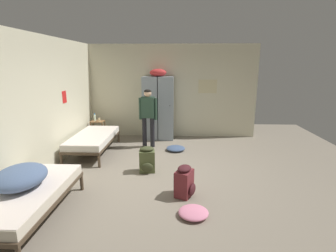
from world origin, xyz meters
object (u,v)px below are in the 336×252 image
(shelf_unit, at_px, (98,128))
(lotion_bottle, at_px, (99,119))
(bed_left_front, at_px, (27,196))
(clothes_pile_pink, at_px, (193,212))
(water_bottle, at_px, (95,117))
(person_traveler, at_px, (148,113))
(bed_left_rear, at_px, (93,139))
(backpack_maroon, at_px, (185,182))
(bedding_heap, at_px, (20,177))
(locker_bank, at_px, (158,107))
(clothes_pile_denim, at_px, (176,148))
(backpack_olive, at_px, (147,160))

(shelf_unit, xyz_separation_m, lotion_bottle, (0.07, -0.04, 0.28))
(bed_left_front, relative_size, clothes_pile_pink, 4.20)
(shelf_unit, height_order, water_bottle, water_bottle)
(person_traveler, bearing_deg, clothes_pile_pink, -71.97)
(bed_left_rear, distance_m, backpack_maroon, 3.07)
(bed_left_front, xyz_separation_m, bedding_heap, (-0.11, 0.06, 0.26))
(backpack_maroon, bearing_deg, locker_bank, 101.87)
(shelf_unit, bearing_deg, locker_bank, 6.71)
(locker_bank, height_order, bedding_heap, locker_bank)
(clothes_pile_denim, bearing_deg, shelf_unit, 158.95)
(water_bottle, distance_m, clothes_pile_denim, 2.64)
(bed_left_rear, bearing_deg, lotion_bottle, 99.04)
(bed_left_front, distance_m, water_bottle, 4.08)
(bed_left_front, distance_m, bed_left_rear, 2.86)
(bed_left_rear, distance_m, backpack_olive, 1.86)
(shelf_unit, xyz_separation_m, bed_left_rear, (0.25, -1.17, 0.04))
(clothes_pile_pink, bearing_deg, bedding_heap, -176.95)
(bed_left_front, relative_size, bed_left_rear, 1.00)
(bed_left_front, height_order, bedding_heap, bedding_heap)
(person_traveler, bearing_deg, backpack_maroon, -70.55)
(clothes_pile_pink, bearing_deg, water_bottle, 125.08)
(person_traveler, relative_size, water_bottle, 7.15)
(person_traveler, xyz_separation_m, clothes_pile_denim, (0.74, -0.29, -0.89))
(bed_left_rear, xyz_separation_m, backpack_maroon, (2.26, -2.08, -0.12))
(backpack_maroon, bearing_deg, bedding_heap, -162.89)
(locker_bank, xyz_separation_m, bed_left_rear, (-1.54, -1.38, -0.59))
(locker_bank, bearing_deg, backpack_olive, -90.91)
(clothes_pile_pink, bearing_deg, shelf_unit, 124.41)
(bed_left_rear, relative_size, clothes_pile_denim, 3.89)
(backpack_olive, distance_m, clothes_pile_denim, 1.51)
(bed_left_rear, distance_m, clothes_pile_pink, 3.60)
(locker_bank, relative_size, clothes_pile_denim, 4.24)
(bed_left_rear, height_order, backpack_olive, backpack_olive)
(locker_bank, relative_size, backpack_olive, 3.76)
(shelf_unit, distance_m, backpack_maroon, 4.11)
(backpack_olive, bearing_deg, clothes_pile_denim, 67.29)
(bedding_heap, height_order, clothes_pile_denim, bedding_heap)
(shelf_unit, xyz_separation_m, water_bottle, (-0.08, 0.02, 0.32))
(shelf_unit, distance_m, bed_left_front, 4.04)
(person_traveler, height_order, backpack_maroon, person_traveler)
(bed_left_rear, height_order, clothes_pile_pink, bed_left_rear)
(water_bottle, height_order, backpack_maroon, water_bottle)
(backpack_olive, height_order, clothes_pile_pink, backpack_olive)
(locker_bank, distance_m, clothes_pile_pink, 4.24)
(person_traveler, bearing_deg, backpack_olive, -84.29)
(clothes_pile_denim, bearing_deg, bedding_heap, -125.24)
(bed_left_rear, distance_m, water_bottle, 1.27)
(clothes_pile_pink, bearing_deg, locker_bank, 101.81)
(bedding_heap, bearing_deg, shelf_unit, 92.09)
(bed_left_rear, relative_size, backpack_maroon, 3.45)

